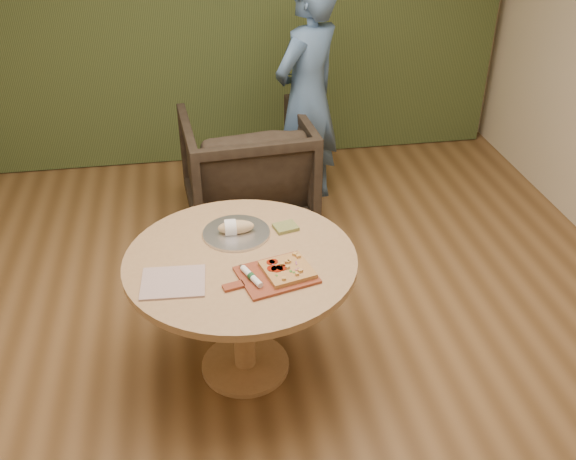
{
  "coord_description": "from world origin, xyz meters",
  "views": [
    {
      "loc": [
        -0.35,
        -2.53,
        2.58
      ],
      "look_at": [
        0.12,
        0.25,
        0.81
      ],
      "focal_mm": 40.0,
      "sensor_mm": 36.0,
      "label": 1
    }
  ],
  "objects_px": {
    "pizza_paddle": "(275,276)",
    "armchair": "(247,164)",
    "bread_roll": "(234,227)",
    "serving_tray": "(236,233)",
    "cutlery_roll": "(251,276)",
    "pedestal_table": "(241,280)",
    "person_standing": "(307,98)",
    "flatbread_pizza": "(287,269)"
  },
  "relations": [
    {
      "from": "person_standing",
      "to": "serving_tray",
      "type": "bearing_deg",
      "value": 26.43
    },
    {
      "from": "serving_tray",
      "to": "bread_roll",
      "type": "bearing_deg",
      "value": 180.0
    },
    {
      "from": "flatbread_pizza",
      "to": "cutlery_roll",
      "type": "relative_size",
      "value": 1.4
    },
    {
      "from": "serving_tray",
      "to": "cutlery_roll",
      "type": "bearing_deg",
      "value": -85.89
    },
    {
      "from": "cutlery_roll",
      "to": "pizza_paddle",
      "type": "bearing_deg",
      "value": -13.53
    },
    {
      "from": "pizza_paddle",
      "to": "armchair",
      "type": "bearing_deg",
      "value": 73.59
    },
    {
      "from": "pizza_paddle",
      "to": "serving_tray",
      "type": "xyz_separation_m",
      "value": [
        -0.14,
        0.41,
        -0.0
      ]
    },
    {
      "from": "pizza_paddle",
      "to": "person_standing",
      "type": "distance_m",
      "value": 2.07
    },
    {
      "from": "pizza_paddle",
      "to": "armchair",
      "type": "distance_m",
      "value": 1.84
    },
    {
      "from": "flatbread_pizza",
      "to": "pedestal_table",
      "type": "bearing_deg",
      "value": 139.43
    },
    {
      "from": "bread_roll",
      "to": "person_standing",
      "type": "distance_m",
      "value": 1.74
    },
    {
      "from": "flatbread_pizza",
      "to": "armchair",
      "type": "height_order",
      "value": "armchair"
    },
    {
      "from": "pizza_paddle",
      "to": "armchair",
      "type": "height_order",
      "value": "armchair"
    },
    {
      "from": "person_standing",
      "to": "pedestal_table",
      "type": "bearing_deg",
      "value": 28.96
    },
    {
      "from": "armchair",
      "to": "pedestal_table",
      "type": "bearing_deg",
      "value": 78.55
    },
    {
      "from": "pizza_paddle",
      "to": "serving_tray",
      "type": "distance_m",
      "value": 0.43
    },
    {
      "from": "flatbread_pizza",
      "to": "bread_roll",
      "type": "xyz_separation_m",
      "value": [
        -0.22,
        0.4,
        0.02
      ]
    },
    {
      "from": "flatbread_pizza",
      "to": "cutlery_roll",
      "type": "xyz_separation_m",
      "value": [
        -0.18,
        -0.03,
        0.0
      ]
    },
    {
      "from": "armchair",
      "to": "person_standing",
      "type": "bearing_deg",
      "value": -163.71
    },
    {
      "from": "flatbread_pizza",
      "to": "cutlery_roll",
      "type": "height_order",
      "value": "flatbread_pizza"
    },
    {
      "from": "serving_tray",
      "to": "armchair",
      "type": "xyz_separation_m",
      "value": [
        0.2,
        1.41,
        -0.29
      ]
    },
    {
      "from": "serving_tray",
      "to": "bread_roll",
      "type": "distance_m",
      "value": 0.04
    },
    {
      "from": "pedestal_table",
      "to": "bread_roll",
      "type": "distance_m",
      "value": 0.29
    },
    {
      "from": "pedestal_table",
      "to": "cutlery_roll",
      "type": "height_order",
      "value": "cutlery_roll"
    },
    {
      "from": "bread_roll",
      "to": "armchair",
      "type": "xyz_separation_m",
      "value": [
        0.21,
        1.41,
        -0.33
      ]
    },
    {
      "from": "pedestal_table",
      "to": "serving_tray",
      "type": "height_order",
      "value": "serving_tray"
    },
    {
      "from": "bread_roll",
      "to": "person_standing",
      "type": "relative_size",
      "value": 0.11
    },
    {
      "from": "flatbread_pizza",
      "to": "person_standing",
      "type": "bearing_deg",
      "value": 76.4
    },
    {
      "from": "pizza_paddle",
      "to": "person_standing",
      "type": "height_order",
      "value": "person_standing"
    },
    {
      "from": "bread_roll",
      "to": "pizza_paddle",
      "type": "bearing_deg",
      "value": -69.56
    },
    {
      "from": "pizza_paddle",
      "to": "cutlery_roll",
      "type": "distance_m",
      "value": 0.12
    },
    {
      "from": "pizza_paddle",
      "to": "person_standing",
      "type": "relative_size",
      "value": 0.27
    },
    {
      "from": "pizza_paddle",
      "to": "bread_roll",
      "type": "distance_m",
      "value": 0.44
    },
    {
      "from": "cutlery_roll",
      "to": "person_standing",
      "type": "xyz_separation_m",
      "value": [
        0.66,
        2.02,
        0.1
      ]
    },
    {
      "from": "cutlery_roll",
      "to": "person_standing",
      "type": "distance_m",
      "value": 2.12
    },
    {
      "from": "person_standing",
      "to": "pizza_paddle",
      "type": "bearing_deg",
      "value": 34.61
    },
    {
      "from": "bread_roll",
      "to": "armchair",
      "type": "relative_size",
      "value": 0.21
    },
    {
      "from": "pedestal_table",
      "to": "pizza_paddle",
      "type": "xyz_separation_m",
      "value": [
        0.15,
        -0.19,
        0.15
      ]
    },
    {
      "from": "armchair",
      "to": "person_standing",
      "type": "distance_m",
      "value": 0.66
    },
    {
      "from": "serving_tray",
      "to": "pizza_paddle",
      "type": "bearing_deg",
      "value": -70.66
    },
    {
      "from": "cutlery_roll",
      "to": "serving_tray",
      "type": "distance_m",
      "value": 0.43
    },
    {
      "from": "pizza_paddle",
      "to": "person_standing",
      "type": "xyz_separation_m",
      "value": [
        0.54,
        2.0,
        0.12
      ]
    }
  ]
}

